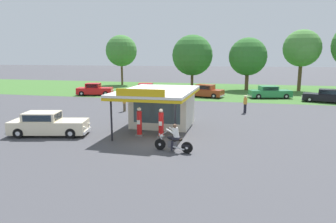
{
  "coord_description": "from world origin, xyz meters",
  "views": [
    {
      "loc": [
        4.66,
        -16.95,
        5.19
      ],
      "look_at": [
        -0.19,
        3.06,
        1.4
      ],
      "focal_mm": 31.88,
      "sensor_mm": 36.0,
      "label": 1
    }
  ],
  "objects": [
    {
      "name": "grass_verge_strip",
      "position": [
        0.0,
        30.0,
        0.0
      ],
      "size": [
        120.0,
        24.0,
        0.01
      ],
      "primitive_type": "cube",
      "color": "#3D6B2D",
      "rests_on": "ground"
    },
    {
      "name": "parked_car_back_row_centre_right",
      "position": [
        0.11,
        21.88,
        0.74
      ],
      "size": [
        5.5,
        3.12,
        1.63
      ],
      "color": "#993819",
      "rests_on": "ground"
    },
    {
      "name": "gas_pump_offside",
      "position": [
        -0.24,
        1.34,
        0.86
      ],
      "size": [
        0.44,
        0.44,
        1.9
      ],
      "color": "slate",
      "rests_on": "ground"
    },
    {
      "name": "tree_oak_far_right",
      "position": [
        -16.9,
        35.35,
        6.17
      ],
      "size": [
        5.7,
        5.7,
        9.13
      ],
      "color": "brown",
      "rests_on": "ground"
    },
    {
      "name": "ground_plane",
      "position": [
        0.0,
        0.0,
        0.0
      ],
      "size": [
        300.0,
        300.0,
        0.0
      ],
      "primitive_type": "plane",
      "color": "#424247"
    },
    {
      "name": "motorcycle_with_rider",
      "position": [
        1.24,
        -1.43,
        0.65
      ],
      "size": [
        2.24,
        0.74,
        1.58
      ],
      "color": "black",
      "rests_on": "ground"
    },
    {
      "name": "parked_car_back_row_centre",
      "position": [
        8.37,
        22.79,
        0.71
      ],
      "size": [
        5.57,
        3.1,
        1.53
      ],
      "color": "#2D844C",
      "rests_on": "ground"
    },
    {
      "name": "gas_pump_nearside",
      "position": [
        -1.73,
        1.34,
        0.88
      ],
      "size": [
        0.44,
        0.44,
        1.92
      ],
      "color": "slate",
      "rests_on": "ground"
    },
    {
      "name": "service_station_kiosk",
      "position": [
        -0.98,
        4.4,
        1.68
      ],
      "size": [
        4.96,
        7.55,
        3.34
      ],
      "color": "beige",
      "rests_on": "ground"
    },
    {
      "name": "featured_classic_sedan",
      "position": [
        -7.73,
        0.05,
        0.72
      ],
      "size": [
        5.4,
        2.88,
        1.57
      ],
      "color": "beige",
      "rests_on": "ground"
    },
    {
      "name": "tree_oak_left",
      "position": [
        5.64,
        31.67,
        5.2
      ],
      "size": [
        5.84,
        5.84,
        8.14
      ],
      "color": "brown",
      "rests_on": "ground"
    },
    {
      "name": "bystander_leaning_by_kiosk",
      "position": [
        -6.08,
        9.56,
        0.82
      ],
      "size": [
        0.34,
        0.34,
        1.56
      ],
      "color": "brown",
      "rests_on": "ground"
    },
    {
      "name": "bystander_standing_back_lot",
      "position": [
        5.2,
        11.5,
        0.88
      ],
      "size": [
        0.36,
        0.36,
        1.64
      ],
      "color": "black",
      "rests_on": "ground"
    },
    {
      "name": "parked_car_back_row_right",
      "position": [
        14.48,
        20.49,
        0.69
      ],
      "size": [
        5.51,
        3.17,
        1.52
      ],
      "color": "black",
      "rests_on": "ground"
    },
    {
      "name": "tree_oak_right",
      "position": [
        13.53,
        32.15,
        6.28
      ],
      "size": [
        5.53,
        5.7,
        9.24
      ],
      "color": "brown",
      "rests_on": "ground"
    },
    {
      "name": "parked_car_back_row_far_left",
      "position": [
        -14.71,
        20.25,
        0.73
      ],
      "size": [
        5.19,
        3.0,
        1.64
      ],
      "color": "red",
      "rests_on": "ground"
    },
    {
      "name": "tree_oak_far_left",
      "position": [
        -3.06,
        31.68,
        5.42
      ],
      "size": [
        6.54,
        6.54,
        8.7
      ],
      "color": "brown",
      "rests_on": "ground"
    },
    {
      "name": "parked_car_back_row_far_right",
      "position": [
        -7.98,
        23.52,
        0.68
      ],
      "size": [
        5.56,
        2.8,
        1.49
      ],
      "color": "red",
      "rests_on": "ground"
    }
  ]
}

